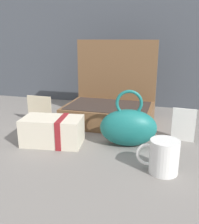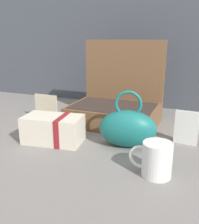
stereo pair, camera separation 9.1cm
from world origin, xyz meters
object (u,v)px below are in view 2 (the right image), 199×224
object	(u,v)px
coffee_mug	(156,159)
info_card_left	(46,108)
open_suitcase	(116,104)
poster_card_right	(186,128)
teal_pouch_handbag	(128,128)
cream_toiletry_bag	(54,129)

from	to	relation	value
coffee_mug	info_card_left	size ratio (longest dim) A/B	0.99
open_suitcase	poster_card_right	size ratio (longest dim) A/B	3.06
info_card_left	open_suitcase	bearing A→B (deg)	21.39
open_suitcase	poster_card_right	world-z (taller)	open_suitcase
teal_pouch_handbag	cream_toiletry_bag	distance (m)	0.27
teal_pouch_handbag	cream_toiletry_bag	xyz separation A→B (m)	(-0.26, -0.06, -0.02)
open_suitcase	poster_card_right	xyz separation A→B (m)	(0.32, -0.15, -0.02)
open_suitcase	cream_toiletry_bag	size ratio (longest dim) A/B	1.69
open_suitcase	cream_toiletry_bag	bearing A→B (deg)	-113.48
cream_toiletry_bag	info_card_left	world-z (taller)	info_card_left
open_suitcase	coffee_mug	xyz separation A→B (m)	(0.26, -0.41, -0.03)
coffee_mug	info_card_left	world-z (taller)	info_card_left
cream_toiletry_bag	info_card_left	distance (m)	0.26
coffee_mug	poster_card_right	bearing A→B (deg)	76.84
cream_toiletry_bag	poster_card_right	xyz separation A→B (m)	(0.45, 0.16, 0.01)
coffee_mug	info_card_left	distance (m)	0.64
poster_card_right	teal_pouch_handbag	bearing A→B (deg)	-146.65
cream_toiletry_bag	coffee_mug	world-z (taller)	cream_toiletry_bag
info_card_left	coffee_mug	bearing A→B (deg)	-26.71
open_suitcase	info_card_left	distance (m)	0.33
open_suitcase	info_card_left	size ratio (longest dim) A/B	3.10
cream_toiletry_bag	teal_pouch_handbag	bearing A→B (deg)	13.33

